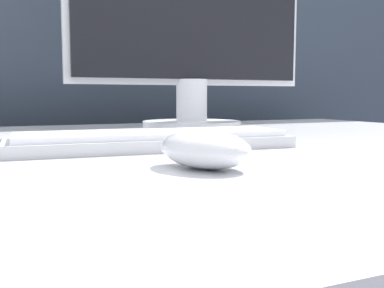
# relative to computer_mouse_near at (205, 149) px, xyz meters

# --- Properties ---
(partition_panel) EXTENTS (5.00, 0.03, 1.43)m
(partition_panel) POSITION_rel_computer_mouse_near_xyz_m (-0.06, 0.88, -0.02)
(partition_panel) COLOR #333D4C
(partition_panel) RESTS_ON ground_plane
(computer_mouse_near) EXTENTS (0.10, 0.12, 0.04)m
(computer_mouse_near) POSITION_rel_computer_mouse_near_xyz_m (0.00, 0.00, 0.00)
(computer_mouse_near) COLOR white
(computer_mouse_near) RESTS_ON desk
(keyboard) EXTENTS (0.39, 0.13, 0.02)m
(keyboard) POSITION_rel_computer_mouse_near_xyz_m (0.01, 0.18, -0.01)
(keyboard) COLOR silver
(keyboard) RESTS_ON desk
(monitor) EXTENTS (0.51, 0.20, 0.49)m
(monitor) POSITION_rel_computer_mouse_near_xyz_m (0.18, 0.46, 0.23)
(monitor) COLOR white
(monitor) RESTS_ON desk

